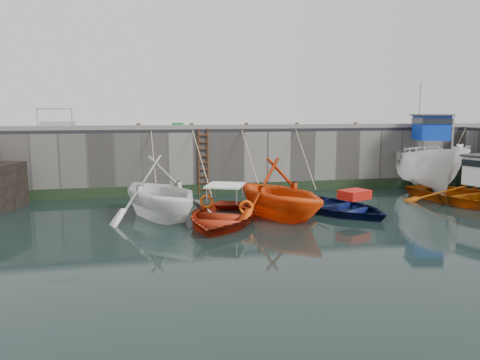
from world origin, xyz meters
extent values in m
plane|color=black|center=(0.00, 0.00, 0.00)|extent=(120.00, 120.00, 0.00)
cube|color=slate|center=(0.00, 12.50, 1.50)|extent=(30.00, 5.00, 3.00)
cube|color=black|center=(0.00, 12.50, 3.08)|extent=(30.00, 5.00, 0.16)
cube|color=slate|center=(0.00, 10.15, 3.26)|extent=(30.00, 0.30, 0.20)
cube|color=black|center=(0.00, 9.96, 0.25)|extent=(30.00, 0.08, 0.50)
cylinder|color=#3F1E0F|center=(-2.22, 9.92, 1.60)|extent=(0.07, 0.07, 3.20)
cylinder|color=#3F1E0F|center=(-1.78, 9.92, 1.60)|extent=(0.07, 0.07, 3.20)
cube|color=#3F1E0F|center=(-2.00, 9.90, 0.25)|extent=(0.44, 0.06, 0.05)
cube|color=#3F1E0F|center=(-2.00, 9.90, 0.58)|extent=(0.44, 0.06, 0.05)
cube|color=#3F1E0F|center=(-2.00, 9.90, 0.91)|extent=(0.44, 0.06, 0.05)
cube|color=#3F1E0F|center=(-2.00, 9.90, 1.24)|extent=(0.44, 0.06, 0.05)
cube|color=#3F1E0F|center=(-2.00, 9.90, 1.57)|extent=(0.44, 0.06, 0.05)
cube|color=#3F1E0F|center=(-2.00, 9.90, 1.90)|extent=(0.44, 0.06, 0.05)
cube|color=#3F1E0F|center=(-2.00, 9.90, 2.23)|extent=(0.44, 0.06, 0.05)
cube|color=#3F1E0F|center=(-2.00, 9.90, 2.56)|extent=(0.44, 0.06, 0.05)
cube|color=#3F1E0F|center=(-2.00, 9.90, 2.89)|extent=(0.44, 0.06, 0.05)
imported|color=white|center=(-4.31, 5.42, 0.00)|extent=(6.00, 6.36, 2.66)
imported|color=#A2230D|center=(-2.11, 4.08, 0.00)|extent=(5.10, 5.86, 1.01)
imported|color=#E7430C|center=(0.12, 4.55, 0.00)|extent=(5.75, 6.11, 2.57)
imported|color=#090F3B|center=(2.75, 4.84, 0.00)|extent=(4.87, 5.55, 0.96)
imported|color=white|center=(9.50, 9.31, 1.11)|extent=(4.51, 8.01, 2.92)
cube|color=#0B2FAD|center=(9.36, 8.73, 3.17)|extent=(1.71, 1.78, 1.20)
cube|color=black|center=(9.36, 8.73, 3.52)|extent=(1.78, 1.85, 0.28)
cube|color=#262628|center=(9.36, 8.73, 3.81)|extent=(1.95, 2.02, 0.08)
cylinder|color=#A5A8AD|center=(9.78, 10.48, 4.07)|extent=(0.08, 0.08, 3.00)
imported|color=orange|center=(9.21, 5.18, 0.28)|extent=(5.97, 7.08, 1.25)
cylinder|color=#A5A8AD|center=(8.84, 6.32, 2.40)|extent=(0.08, 0.08, 3.00)
cube|color=green|center=(-3.04, 11.58, 3.29)|extent=(0.63, 0.52, 0.27)
cylinder|color=#A5A8AD|center=(-9.50, 10.60, 3.66)|extent=(0.05, 0.05, 1.00)
cylinder|color=#A5A8AD|center=(-8.00, 10.60, 3.66)|extent=(0.05, 0.05, 1.00)
cylinder|color=#A5A8AD|center=(-8.75, 10.60, 4.12)|extent=(1.50, 0.05, 0.05)
cube|color=gray|center=(-8.75, 11.10, 3.25)|extent=(1.60, 0.35, 0.18)
cube|color=gray|center=(-8.75, 11.45, 3.43)|extent=(1.60, 0.35, 0.18)
cylinder|color=#3F1E0F|center=(-5.00, 10.25, 3.30)|extent=(0.18, 0.18, 0.28)
cylinder|color=#3F1E0F|center=(-2.50, 10.25, 3.30)|extent=(0.18, 0.18, 0.28)
cylinder|color=#3F1E0F|center=(0.20, 10.25, 3.30)|extent=(0.18, 0.18, 0.28)
cylinder|color=#3F1E0F|center=(2.80, 10.25, 3.30)|extent=(0.18, 0.18, 0.28)
cylinder|color=#3F1E0F|center=(6.00, 10.25, 3.30)|extent=(0.18, 0.18, 0.28)
camera|label=1|loc=(-4.95, -12.30, 4.03)|focal=35.00mm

